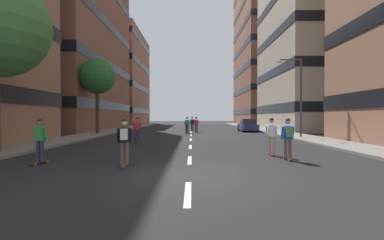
% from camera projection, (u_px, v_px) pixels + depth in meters
% --- Properties ---
extents(ground_plane, '(140.08, 140.08, 0.00)m').
position_uv_depth(ground_plane, '(192.00, 132.00, 32.01)').
color(ground_plane, black).
extents(sidewalk_left, '(2.93, 64.20, 0.14)m').
position_uv_depth(sidewalk_left, '(117.00, 130.00, 34.96)').
color(sidewalk_left, gray).
rests_on(sidewalk_left, ground_plane).
extents(sidewalk_right, '(2.93, 64.20, 0.14)m').
position_uv_depth(sidewalk_right, '(267.00, 130.00, 34.90)').
color(sidewalk_right, gray).
rests_on(sidewalk_right, ground_plane).
extents(lane_markings, '(0.16, 52.20, 0.01)m').
position_uv_depth(lane_markings, '(192.00, 132.00, 31.66)').
color(lane_markings, silver).
rests_on(lane_markings, ground_plane).
extents(building_left_mid, '(12.33, 22.34, 26.78)m').
position_uv_depth(building_left_mid, '(66.00, 30.00, 37.31)').
color(building_left_mid, brown).
rests_on(building_left_mid, ground_plane).
extents(building_left_far, '(12.33, 20.78, 19.96)m').
position_uv_depth(building_left_far, '(116.00, 79.00, 61.31)').
color(building_left_far, '#9E6B51').
rests_on(building_left_far, ground_plane).
extents(building_right_mid, '(12.33, 16.88, 33.36)m').
position_uv_depth(building_right_mid, '(319.00, 5.00, 37.16)').
color(building_right_mid, '#B2A893').
rests_on(building_right_mid, ground_plane).
extents(building_right_far, '(12.33, 21.09, 36.50)m').
position_uv_depth(building_right_far, '(269.00, 42.00, 61.08)').
color(building_right_far, brown).
rests_on(building_right_far, ground_plane).
extents(parked_car_near, '(1.82, 4.40, 1.52)m').
position_uv_depth(parked_car_near, '(248.00, 126.00, 33.24)').
color(parked_car_near, navy).
rests_on(parked_car_near, ground_plane).
extents(street_tree_mid, '(3.58, 3.58, 7.53)m').
position_uv_depth(street_tree_mid, '(98.00, 77.00, 27.89)').
color(street_tree_mid, '#4C3823').
rests_on(street_tree_mid, sidewalk_left).
extents(streetlamp_right, '(2.13, 0.30, 6.50)m').
position_uv_depth(streetlamp_right, '(298.00, 89.00, 22.91)').
color(streetlamp_right, '#3F3F44').
rests_on(streetlamp_right, sidewalk_right).
extents(skater_0, '(0.54, 0.91, 1.78)m').
position_uv_depth(skater_0, '(197.00, 124.00, 31.47)').
color(skater_0, brown).
rests_on(skater_0, ground_plane).
extents(skater_1, '(0.57, 0.92, 1.78)m').
position_uv_depth(skater_1, '(193.00, 123.00, 34.71)').
color(skater_1, brown).
rests_on(skater_1, ground_plane).
extents(skater_2, '(0.56, 0.92, 1.78)m').
position_uv_depth(skater_2, '(41.00, 139.00, 10.75)').
color(skater_2, brown).
rests_on(skater_2, ground_plane).
extents(skater_3, '(0.57, 0.92, 1.78)m').
position_uv_depth(skater_3, '(188.00, 124.00, 29.08)').
color(skater_3, brown).
rests_on(skater_3, ground_plane).
extents(skater_4, '(0.56, 0.92, 1.78)m').
position_uv_depth(skater_4, '(138.00, 129.00, 19.29)').
color(skater_4, brown).
rests_on(skater_4, ground_plane).
extents(skater_5, '(0.56, 0.92, 1.78)m').
position_uv_depth(skater_5, '(125.00, 139.00, 10.19)').
color(skater_5, brown).
rests_on(skater_5, ground_plane).
extents(skater_6, '(0.54, 0.91, 1.78)m').
position_uv_depth(skater_6, '(289.00, 136.00, 11.62)').
color(skater_6, brown).
rests_on(skater_6, ground_plane).
extents(skater_7, '(0.56, 0.92, 1.78)m').
position_uv_depth(skater_7, '(272.00, 135.00, 13.04)').
color(skater_7, brown).
rests_on(skater_7, ground_plane).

